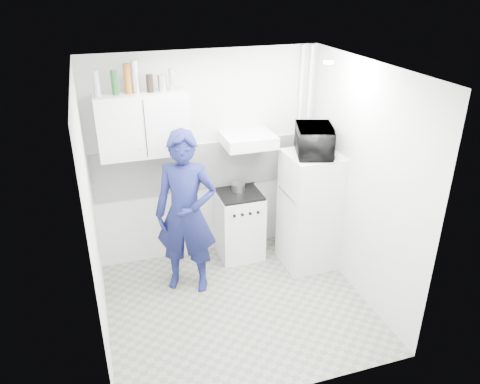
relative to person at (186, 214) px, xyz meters
name	(u,v)px	position (x,y,z in m)	size (l,w,h in m)	color
floor	(238,305)	(0.43, -0.54, -0.95)	(2.80, 2.80, 0.00)	gray
ceiling	(237,69)	(0.43, -0.54, 1.65)	(2.80, 2.80, 0.00)	white
wall_back	(207,158)	(0.43, 0.71, 0.35)	(2.80, 2.80, 0.00)	silver
wall_left	(92,222)	(-0.97, -0.54, 0.35)	(2.60, 2.60, 0.00)	silver
wall_right	(361,184)	(1.83, -0.54, 0.35)	(2.60, 2.60, 0.00)	silver
person	(186,214)	(0.00, 0.00, 0.00)	(0.69, 0.46, 1.91)	#131847
stove	(239,225)	(0.76, 0.46, -0.52)	(0.54, 0.54, 0.86)	white
fridge	(309,210)	(1.53, 0.03, -0.22)	(0.61, 0.61, 1.47)	silver
stove_top	(239,194)	(0.76, 0.46, -0.07)	(0.52, 0.52, 0.03)	black
saucepan	(238,187)	(0.77, 0.53, -0.01)	(0.17, 0.17, 0.09)	silver
microwave	(315,141)	(1.53, 0.03, 0.68)	(0.40, 0.59, 0.32)	black
bottle_a	(96,83)	(-0.76, 0.53, 1.38)	(0.06, 0.06, 0.26)	#B2B7BC
bottle_b	(114,82)	(-0.58, 0.53, 1.38)	(0.07, 0.07, 0.26)	#144C1E
bottle_c	(128,79)	(-0.44, 0.53, 1.40)	(0.08, 0.08, 0.31)	brown
bottle_d	(135,77)	(-0.36, 0.53, 1.42)	(0.08, 0.08, 0.34)	silver
canister_a	(150,83)	(-0.21, 0.53, 1.34)	(0.08, 0.08, 0.19)	black
canister_b	(162,83)	(-0.08, 0.53, 1.34)	(0.09, 0.09, 0.18)	silver
bottle_e	(172,80)	(0.02, 0.53, 1.37)	(0.06, 0.06, 0.24)	silver
upper_cabinet	(143,125)	(-0.32, 0.53, 0.90)	(1.00, 0.35, 0.70)	silver
range_hood	(248,140)	(0.88, 0.46, 0.62)	(0.60, 0.50, 0.14)	white
backsplash	(207,166)	(0.43, 0.69, 0.25)	(2.74, 0.03, 0.60)	white
pipe_a	(306,149)	(1.73, 0.63, 0.35)	(0.05, 0.05, 2.60)	white
pipe_b	(298,150)	(1.61, 0.63, 0.35)	(0.04, 0.04, 2.60)	white
ceiling_spot_fixture	(329,62)	(1.43, -0.34, 1.62)	(0.10, 0.10, 0.02)	white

